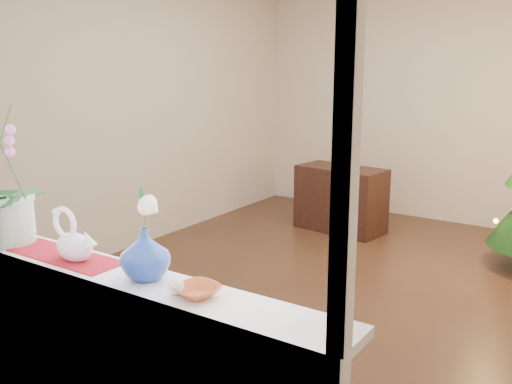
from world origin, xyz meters
TOP-DOWN VIEW (x-y plane):
  - ground at (0.00, 0.00)m, footprint 5.00×5.00m
  - wall_back at (0.00, 2.50)m, footprint 4.50×0.10m
  - wall_front at (0.00, -2.50)m, footprint 4.50×0.10m
  - wall_left at (-2.25, 0.00)m, footprint 0.10×5.00m
  - window_apron at (0.00, -2.46)m, footprint 2.20×0.08m
  - windowsill at (0.00, -2.37)m, footprint 2.20×0.26m
  - window_frame at (0.00, -2.47)m, footprint 2.22×0.06m
  - runner at (-0.38, -2.37)m, footprint 0.70×0.20m
  - orchid_pot at (-0.71, -2.39)m, footprint 0.31×0.31m
  - swan at (-0.25, -2.38)m, footprint 0.29×0.22m
  - blue_vase at (0.17, -2.36)m, footprint 0.23×0.23m
  - lily at (0.17, -2.36)m, footprint 0.13×0.08m
  - paperweight at (0.38, -2.41)m, footprint 0.08×0.08m
  - amber_dish at (0.45, -2.38)m, footprint 0.17×0.17m
  - side_table at (-0.81, 1.50)m, footprint 0.97×0.57m

SIDE VIEW (x-z plane):
  - ground at x=0.00m, z-range 0.00..0.00m
  - side_table at x=-0.81m, z-range 0.00..0.69m
  - window_apron at x=0.00m, z-range 0.00..0.88m
  - windowsill at x=0.00m, z-range 0.88..0.92m
  - runner at x=-0.38m, z-range 0.92..0.93m
  - amber_dish at x=0.45m, z-range 0.92..0.96m
  - paperweight at x=0.38m, z-range 0.92..0.99m
  - swan at x=-0.25m, z-range 0.92..1.14m
  - blue_vase at x=0.17m, z-range 0.92..1.16m
  - lily at x=0.17m, z-range 1.16..1.34m
  - orchid_pot at x=-0.71m, z-range 0.92..1.67m
  - wall_back at x=0.00m, z-range 0.00..2.70m
  - wall_front at x=0.00m, z-range 0.00..2.70m
  - wall_left at x=-2.25m, z-range 0.00..2.70m
  - window_frame at x=0.00m, z-range 0.90..2.50m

